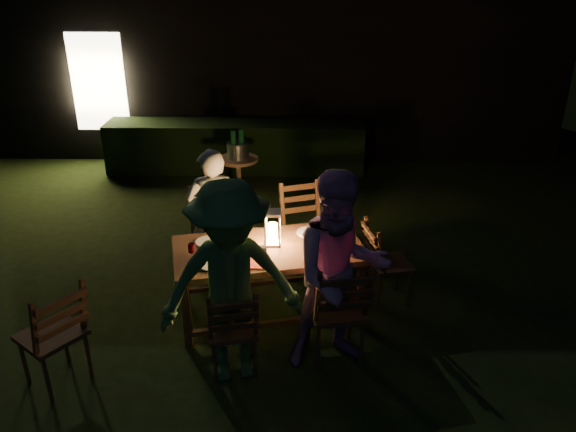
{
  "coord_description": "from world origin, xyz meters",
  "views": [
    {
      "loc": [
        0.56,
        -5.15,
        3.24
      ],
      "look_at": [
        0.46,
        -0.2,
        0.96
      ],
      "focal_mm": 35.0,
      "sensor_mm": 36.0,
      "label": 1
    }
  ],
  "objects_px": {
    "chair_near_left": "(233,343)",
    "person_opp_right": "(340,273)",
    "dining_table": "(269,254)",
    "bottle_bucket_b": "(242,146)",
    "bottle_table": "(242,237)",
    "ice_bucket": "(238,150)",
    "bottle_bucket_a": "(234,148)",
    "chair_near_right": "(336,326)",
    "lantern": "(273,230)",
    "person_house_side": "(213,216)",
    "chair_spare": "(56,351)",
    "side_table": "(238,164)",
    "chair_far_right": "(305,245)",
    "person_opp_left": "(231,285)",
    "chair_far_left": "(216,253)",
    "chair_end": "(387,276)"
  },
  "relations": [
    {
      "from": "chair_near_left",
      "to": "person_opp_right",
      "type": "bearing_deg",
      "value": -1.77
    },
    {
      "from": "dining_table",
      "to": "bottle_bucket_b",
      "type": "height_order",
      "value": "bottle_bucket_b"
    },
    {
      "from": "bottle_table",
      "to": "ice_bucket",
      "type": "height_order",
      "value": "bottle_table"
    },
    {
      "from": "bottle_bucket_a",
      "to": "chair_near_right",
      "type": "bearing_deg",
      "value": -69.23
    },
    {
      "from": "bottle_bucket_b",
      "to": "chair_near_left",
      "type": "bearing_deg",
      "value": -85.97
    },
    {
      "from": "chair_near_right",
      "to": "bottle_table",
      "type": "xyz_separation_m",
      "value": [
        -0.86,
        0.59,
        0.56
      ]
    },
    {
      "from": "lantern",
      "to": "bottle_table",
      "type": "xyz_separation_m",
      "value": [
        -0.28,
        -0.12,
        -0.02
      ]
    },
    {
      "from": "person_house_side",
      "to": "chair_near_left",
      "type": "bearing_deg",
      "value": 89.98
    },
    {
      "from": "person_opp_right",
      "to": "bottle_bucket_b",
      "type": "xyz_separation_m",
      "value": [
        -1.14,
        3.35,
        0.02
      ]
    },
    {
      "from": "chair_near_right",
      "to": "chair_spare",
      "type": "xyz_separation_m",
      "value": [
        -2.31,
        -0.39,
        -0.01
      ]
    },
    {
      "from": "chair_near_left",
      "to": "ice_bucket",
      "type": "distance_m",
      "value": 3.53
    },
    {
      "from": "dining_table",
      "to": "chair_near_left",
      "type": "bearing_deg",
      "value": -120.37
    },
    {
      "from": "chair_near_left",
      "to": "chair_near_right",
      "type": "xyz_separation_m",
      "value": [
        0.88,
        0.2,
        0.04
      ]
    },
    {
      "from": "side_table",
      "to": "chair_far_right",
      "type": "bearing_deg",
      "value": -62.29
    },
    {
      "from": "bottle_bucket_b",
      "to": "lantern",
      "type": "bearing_deg",
      "value": -78.14
    },
    {
      "from": "bottle_table",
      "to": "side_table",
      "type": "xyz_separation_m",
      "value": [
        -0.32,
        2.68,
        -0.23
      ]
    },
    {
      "from": "person_opp_left",
      "to": "bottle_table",
      "type": "bearing_deg",
      "value": 76.29
    },
    {
      "from": "chair_near_left",
      "to": "chair_far_right",
      "type": "height_order",
      "value": "chair_far_right"
    },
    {
      "from": "chair_far_left",
      "to": "bottle_bucket_a",
      "type": "bearing_deg",
      "value": -104.8
    },
    {
      "from": "chair_near_right",
      "to": "chair_end",
      "type": "xyz_separation_m",
      "value": [
        0.58,
        0.93,
        -0.04
      ]
    },
    {
      "from": "chair_far_right",
      "to": "person_house_side",
      "type": "distance_m",
      "value": 1.09
    },
    {
      "from": "dining_table",
      "to": "chair_far_right",
      "type": "relative_size",
      "value": 1.88
    },
    {
      "from": "chair_near_left",
      "to": "person_opp_left",
      "type": "bearing_deg",
      "value": -87.97
    },
    {
      "from": "chair_spare",
      "to": "person_house_side",
      "type": "bearing_deg",
      "value": 5.34
    },
    {
      "from": "chair_far_right",
      "to": "chair_end",
      "type": "xyz_separation_m",
      "value": [
        0.84,
        -0.59,
        -0.04
      ]
    },
    {
      "from": "dining_table",
      "to": "person_opp_left",
      "type": "bearing_deg",
      "value": -118.76
    },
    {
      "from": "chair_far_left",
      "to": "ice_bucket",
      "type": "relative_size",
      "value": 3.58
    },
    {
      "from": "chair_far_left",
      "to": "chair_end",
      "type": "height_order",
      "value": "chair_far_left"
    },
    {
      "from": "ice_bucket",
      "to": "lantern",
      "type": "bearing_deg",
      "value": -76.89
    },
    {
      "from": "chair_far_right",
      "to": "bottle_table",
      "type": "bearing_deg",
      "value": 38.63
    },
    {
      "from": "person_house_side",
      "to": "person_opp_right",
      "type": "bearing_deg",
      "value": 118.76
    },
    {
      "from": "person_opp_left",
      "to": "chair_end",
      "type": "bearing_deg",
      "value": 26.01
    },
    {
      "from": "chair_near_left",
      "to": "lantern",
      "type": "distance_m",
      "value": 1.14
    },
    {
      "from": "chair_far_left",
      "to": "bottle_bucket_a",
      "type": "height_order",
      "value": "chair_far_left"
    },
    {
      "from": "chair_near_right",
      "to": "ice_bucket",
      "type": "height_order",
      "value": "chair_near_right"
    },
    {
      "from": "chair_spare",
      "to": "ice_bucket",
      "type": "height_order",
      "value": "chair_spare"
    },
    {
      "from": "chair_spare",
      "to": "bottle_bucket_b",
      "type": "bearing_deg",
      "value": 19.24
    },
    {
      "from": "person_house_side",
      "to": "bottle_table",
      "type": "height_order",
      "value": "person_house_side"
    },
    {
      "from": "dining_table",
      "to": "chair_spare",
      "type": "relative_size",
      "value": 1.91
    },
    {
      "from": "dining_table",
      "to": "person_opp_left",
      "type": "height_order",
      "value": "person_opp_left"
    },
    {
      "from": "lantern",
      "to": "ice_bucket",
      "type": "xyz_separation_m",
      "value": [
        -0.6,
        2.56,
        -0.05
      ]
    },
    {
      "from": "person_house_side",
      "to": "person_opp_left",
      "type": "height_order",
      "value": "person_opp_left"
    },
    {
      "from": "dining_table",
      "to": "person_opp_right",
      "type": "xyz_separation_m",
      "value": [
        0.63,
        -0.69,
        0.21
      ]
    },
    {
      "from": "chair_far_right",
      "to": "chair_spare",
      "type": "xyz_separation_m",
      "value": [
        -2.05,
        -1.91,
        -0.0
      ]
    },
    {
      "from": "chair_spare",
      "to": "chair_near_right",
      "type": "bearing_deg",
      "value": -43.46
    },
    {
      "from": "bottle_bucket_b",
      "to": "chair_near_right",
      "type": "bearing_deg",
      "value": -71.23
    },
    {
      "from": "dining_table",
      "to": "ice_bucket",
      "type": "bearing_deg",
      "value": 88.75
    },
    {
      "from": "chair_end",
      "to": "ice_bucket",
      "type": "height_order",
      "value": "ice_bucket"
    },
    {
      "from": "chair_near_left",
      "to": "person_opp_left",
      "type": "xyz_separation_m",
      "value": [
        0.01,
        -0.05,
        0.61
      ]
    },
    {
      "from": "chair_end",
      "to": "lantern",
      "type": "height_order",
      "value": "lantern"
    }
  ]
}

